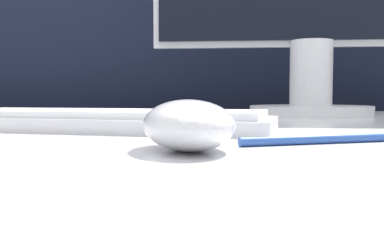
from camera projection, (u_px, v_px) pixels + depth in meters
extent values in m
cube|color=black|center=(219.00, 109.00, 1.29)|extent=(5.00, 0.03, 1.45)
ellipsoid|color=silver|center=(188.00, 125.00, 0.34)|extent=(0.10, 0.12, 0.04)
cube|color=silver|center=(107.00, 123.00, 0.54)|extent=(0.41, 0.19, 0.02)
cube|color=silver|center=(107.00, 113.00, 0.54)|extent=(0.39, 0.18, 0.01)
cylinder|color=silver|center=(310.00, 111.00, 0.88)|extent=(0.24, 0.24, 0.02)
cylinder|color=silver|center=(311.00, 73.00, 0.88)|extent=(0.08, 0.08, 0.13)
cylinder|color=#284C9E|center=(319.00, 139.00, 0.39)|extent=(0.14, 0.06, 0.01)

